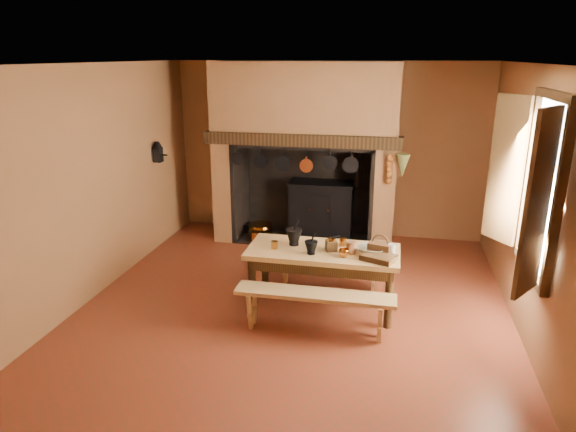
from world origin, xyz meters
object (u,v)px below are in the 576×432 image
object	(u,v)px
iron_range	(322,209)
wicker_basket	(380,248)
bench_front	(315,303)
work_table	(323,259)
coffee_grinder	(331,245)
mixing_bowl	(371,249)

from	to	relation	value
iron_range	wicker_basket	size ratio (longest dim) A/B	5.70
bench_front	wicker_basket	bearing A→B (deg)	41.44
bench_front	work_table	bearing A→B (deg)	90.00
coffee_grinder	mixing_bowl	distance (m)	0.45
iron_range	wicker_basket	world-z (taller)	iron_range
mixing_bowl	wicker_basket	bearing A→B (deg)	-10.26
coffee_grinder	mixing_bowl	xyz separation A→B (m)	(0.45, 0.02, -0.03)
work_table	bench_front	size ratio (longest dim) A/B	1.01
work_table	mixing_bowl	size ratio (longest dim) A/B	5.35
work_table	wicker_basket	size ratio (longest dim) A/B	6.19
coffee_grinder	bench_front	bearing A→B (deg)	-119.56
iron_range	wicker_basket	xyz separation A→B (m)	(1.01, -2.50, 0.34)
bench_front	coffee_grinder	size ratio (longest dim) A/B	9.26
work_table	wicker_basket	world-z (taller)	wicker_basket
work_table	mixing_bowl	bearing A→B (deg)	0.52
iron_range	mixing_bowl	xyz separation A→B (m)	(0.91, -2.48, 0.31)
iron_range	coffee_grinder	distance (m)	2.56
coffee_grinder	mixing_bowl	size ratio (longest dim) A/B	0.57
bench_front	iron_range	bearing A→B (deg)	96.90
iron_range	bench_front	distance (m)	3.09
work_table	coffee_grinder	bearing A→B (deg)	-8.72
iron_range	mixing_bowl	bearing A→B (deg)	-69.78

